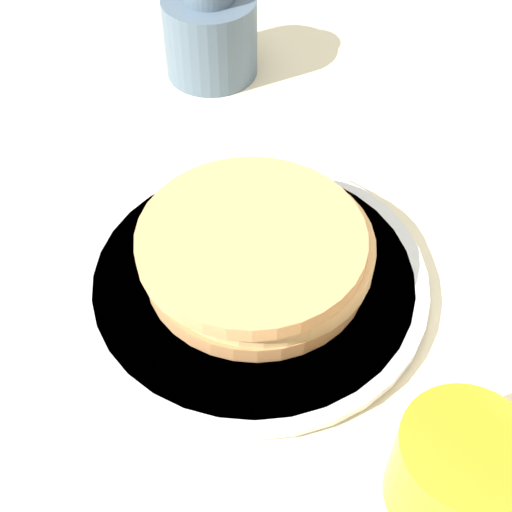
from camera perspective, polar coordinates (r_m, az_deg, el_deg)
ground_plane at (r=0.57m, az=0.45°, el=-2.77°), size 4.00×4.00×0.00m
plate at (r=0.57m, az=0.00°, el=-1.71°), size 0.28×0.28×0.01m
pancake_stack at (r=0.55m, az=0.10°, el=0.44°), size 0.18×0.18×0.05m
juice_glass at (r=0.47m, az=15.83°, el=-16.21°), size 0.08×0.08×0.07m
cream_jug at (r=0.77m, az=-3.68°, el=17.40°), size 0.10×0.10×0.11m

